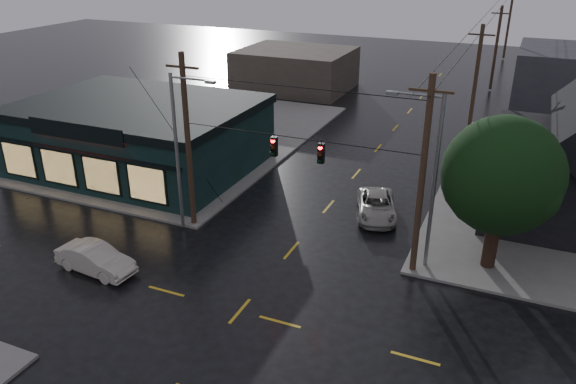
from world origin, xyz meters
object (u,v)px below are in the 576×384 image
at_px(utility_pole_ne, 412,271).
at_px(corner_tree, 502,176).
at_px(suv_silver, 377,206).
at_px(sedan_cream, 95,259).
at_px(utility_pole_nw, 194,225).

bearing_deg(utility_pole_ne, corner_tree, 28.61).
height_order(utility_pole_ne, suv_silver, utility_pole_ne).
distance_m(corner_tree, sedan_cream, 20.52).
distance_m(corner_tree, utility_pole_nw, 17.35).
xyz_separation_m(utility_pole_nw, utility_pole_ne, (13.00, 0.00, 0.00)).
height_order(utility_pole_ne, sedan_cream, utility_pole_ne).
height_order(sedan_cream, suv_silver, sedan_cream).
relative_size(corner_tree, suv_silver, 1.63).
bearing_deg(corner_tree, sedan_cream, -155.61).
height_order(corner_tree, sedan_cream, corner_tree).
xyz_separation_m(corner_tree, utility_pole_nw, (-16.46, -1.89, -5.13)).
relative_size(corner_tree, sedan_cream, 1.83).
height_order(utility_pole_nw, suv_silver, utility_pole_nw).
height_order(utility_pole_nw, sedan_cream, utility_pole_nw).
relative_size(utility_pole_nw, utility_pole_ne, 1.00).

